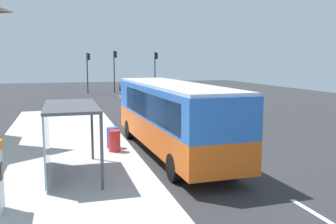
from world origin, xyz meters
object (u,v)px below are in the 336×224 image
sedan_near (128,86)px  bus_shelter (62,122)px  white_van (154,90)px  recycling_bin_blue (112,138)px  bus (171,114)px  traffic_light_near_side (156,66)px  recycling_bin_red (114,141)px  traffic_light_far_side (88,67)px  traffic_light_median (115,65)px

sedan_near → bus_shelter: size_ratio=1.11×
white_van → recycling_bin_blue: (-6.40, -17.88, -0.69)m
bus → traffic_light_near_side: (7.21, 31.64, 1.66)m
recycling_bin_blue → bus_shelter: bearing=-121.0°
white_van → traffic_light_near_side: bearing=75.3°
recycling_bin_red → traffic_light_far_side: (1.10, 31.96, 2.78)m
white_van → traffic_light_near_side: traffic_light_near_side is taller
recycling_bin_red → bus_shelter: size_ratio=0.24×
recycling_bin_blue → bus: bearing=-25.4°
bus → bus_shelter: size_ratio=2.77×
sedan_near → recycling_bin_blue: bearing=-101.2°
white_van → traffic_light_far_side: 14.54m
bus → recycling_bin_blue: (-2.49, 1.18, -1.19)m
bus → recycling_bin_red: 2.80m
recycling_bin_red → traffic_light_far_side: size_ratio=0.18×
recycling_bin_blue → traffic_light_far_side: 31.40m
recycling_bin_red → traffic_light_far_side: 32.10m
recycling_bin_blue → traffic_light_far_side: traffic_light_far_side is taller
bus_shelter → bus: bearing=28.1°
traffic_light_median → bus_shelter: bearing=-100.8°
bus_shelter → traffic_light_far_side: bearing=84.6°
recycling_bin_red → traffic_light_median: 33.21m
sedan_near → traffic_light_near_side: size_ratio=0.84×
traffic_light_near_side → traffic_light_median: size_ratio=0.97×
bus → bus_shelter: 5.33m
bus → traffic_light_near_side: traffic_light_near_side is taller
recycling_bin_blue → bus_shelter: bus_shelter is taller
bus → sedan_near: (4.01, 34.14, -1.05)m
sedan_near → traffic_light_median: traffic_light_median is taller
traffic_light_near_side → traffic_light_median: (-5.10, 1.60, 0.11)m
recycling_bin_red → traffic_light_far_side: bearing=88.0°
sedan_near → traffic_light_far_side: size_ratio=0.86×
traffic_light_far_side → bus: bearing=-87.5°
traffic_light_far_side → traffic_light_median: (3.50, 0.80, 0.18)m
traffic_light_near_side → traffic_light_far_side: 8.64m
white_van → recycling_bin_red: white_van is taller
bus → white_van: bearing=78.4°
traffic_light_near_side → recycling_bin_red: bearing=-107.3°
recycling_bin_red → recycling_bin_blue: size_ratio=1.00×
bus → traffic_light_median: size_ratio=2.02×
bus_shelter → traffic_light_median: bearing=79.2°
traffic_light_near_side → traffic_light_far_side: bearing=174.7°
sedan_near → traffic_light_median: 3.52m
recycling_bin_red → traffic_light_median: bearing=82.0°
white_van → recycling_bin_blue: 19.00m
traffic_light_near_side → recycling_bin_blue: bearing=-107.7°
white_van → bus_shelter: bus_shelter is taller
sedan_near → bus_shelter: bearing=-103.4°
recycling_bin_blue → sedan_near: bearing=78.8°
sedan_near → traffic_light_far_side: (-5.40, -1.70, 2.64)m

